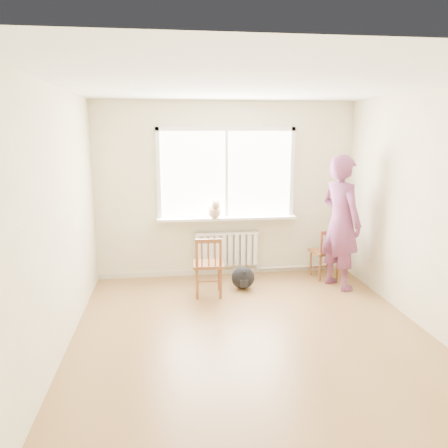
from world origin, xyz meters
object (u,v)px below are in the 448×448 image
object	(u,v)px
person	(341,222)
chair_left	(208,266)
cat	(214,210)
chair_right	(326,254)
backpack	(243,278)

from	to	relation	value
person	chair_left	bearing A→B (deg)	71.82
cat	person	bearing A→B (deg)	-21.65
chair_right	person	distance (m)	0.68
chair_left	person	size ratio (longest dim) A/B	0.44
chair_right	person	size ratio (longest dim) A/B	0.41
person	backpack	bearing A→B (deg)	64.39
chair_right	person	bearing A→B (deg)	89.02
chair_left	chair_right	distance (m)	1.94
chair_left	chair_right	world-z (taller)	chair_left
chair_left	cat	size ratio (longest dim) A/B	1.83
person	cat	xyz separation A→B (m)	(-1.75, 0.61, 0.11)
cat	backpack	world-z (taller)	cat
chair_left	cat	bearing A→B (deg)	-99.52
chair_left	backpack	xyz separation A→B (m)	(0.52, 0.22, -0.26)
backpack	chair_right	bearing A→B (deg)	12.17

